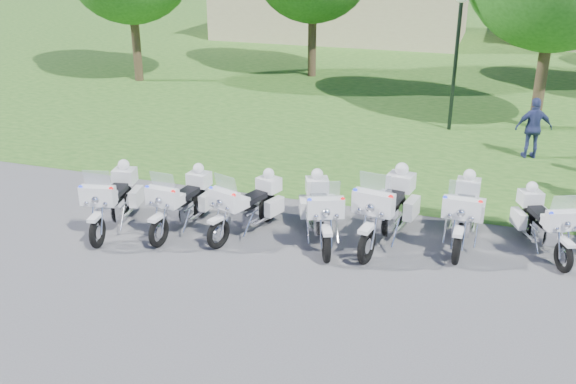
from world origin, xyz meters
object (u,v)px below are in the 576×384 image
(motorcycle_1, at_px, (183,201))
(motorcycle_5, at_px, (464,211))
(motorcycle_0, at_px, (114,199))
(lamp_post, at_px, (459,25))
(motorcycle_4, at_px, (387,208))
(motorcycle_2, at_px, (248,205))
(bystander_c, at_px, (533,128))
(motorcycle_3, at_px, (321,210))
(motorcycle_6, at_px, (544,222))

(motorcycle_1, bearing_deg, motorcycle_5, -163.20)
(motorcycle_0, xyz_separation_m, lamp_post, (6.20, 9.75, 2.64))
(motorcycle_0, xyz_separation_m, motorcycle_4, (5.68, 1.17, 0.08))
(motorcycle_2, distance_m, bystander_c, 9.08)
(motorcycle_4, xyz_separation_m, lamp_post, (0.52, 8.58, 2.56))
(motorcycle_1, distance_m, motorcycle_3, 2.97)
(motorcycle_5, bearing_deg, motorcycle_2, 13.66)
(motorcycle_1, xyz_separation_m, motorcycle_2, (1.40, 0.26, -0.01))
(motorcycle_5, xyz_separation_m, lamp_post, (-0.98, 8.13, 2.62))
(motorcycle_2, relative_size, motorcycle_3, 0.97)
(motorcycle_5, bearing_deg, motorcycle_0, 13.94)
(motorcycle_0, relative_size, motorcycle_4, 0.88)
(motorcycle_3, bearing_deg, motorcycle_5, 173.98)
(motorcycle_0, distance_m, motorcycle_4, 5.80)
(motorcycle_6, height_order, lamp_post, lamp_post)
(motorcycle_2, xyz_separation_m, bystander_c, (5.79, 6.99, 0.23))
(motorcycle_2, xyz_separation_m, motorcycle_6, (5.89, 1.10, -0.02))
(motorcycle_0, relative_size, motorcycle_1, 1.02)
(motorcycle_6, distance_m, bystander_c, 5.90)
(motorcycle_2, relative_size, lamp_post, 0.49)
(motorcycle_3, relative_size, motorcycle_5, 0.92)
(motorcycle_4, height_order, bystander_c, motorcycle_4)
(motorcycle_3, bearing_deg, motorcycle_1, -14.35)
(motorcycle_6, bearing_deg, lamp_post, -96.02)
(motorcycle_3, distance_m, motorcycle_4, 1.35)
(motorcycle_1, distance_m, motorcycle_5, 5.87)
(motorcycle_3, distance_m, motorcycle_5, 2.91)
(motorcycle_4, bearing_deg, motorcycle_0, 21.04)
(motorcycle_6, distance_m, lamp_post, 8.80)
(motorcycle_4, relative_size, motorcycle_6, 1.28)
(motorcycle_0, xyz_separation_m, motorcycle_3, (4.38, 0.80, 0.00))
(motorcycle_1, distance_m, motorcycle_6, 7.42)
(motorcycle_4, height_order, motorcycle_5, motorcycle_4)
(lamp_post, bearing_deg, motorcycle_4, -93.46)
(motorcycle_1, relative_size, motorcycle_4, 0.87)
(motorcycle_1, distance_m, lamp_post, 10.83)
(bystander_c, bearing_deg, motorcycle_5, 60.89)
(motorcycle_0, relative_size, motorcycle_5, 0.96)
(motorcycle_2, xyz_separation_m, motorcycle_3, (1.55, 0.15, 0.03))
(motorcycle_6, bearing_deg, motorcycle_3, -11.21)
(motorcycle_5, height_order, bystander_c, bystander_c)
(motorcycle_3, bearing_deg, lamp_post, -123.66)
(motorcycle_3, xyz_separation_m, motorcycle_6, (4.35, 0.95, -0.05))
(lamp_post, bearing_deg, bystander_c, -40.89)
(motorcycle_1, height_order, motorcycle_2, motorcycle_1)
(motorcycle_2, bearing_deg, motorcycle_3, -155.91)
(motorcycle_5, bearing_deg, lamp_post, -81.87)
(motorcycle_1, distance_m, motorcycle_2, 1.42)
(motorcycle_1, relative_size, motorcycle_3, 1.02)
(lamp_post, bearing_deg, motorcycle_5, -83.15)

